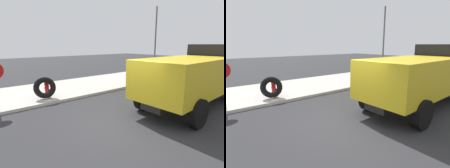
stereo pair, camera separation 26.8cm
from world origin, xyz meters
The scene contains 6 objects.
ground_plane centered at (0.00, 0.00, 0.00)m, with size 80.00×80.00×0.00m, color #2D2D30.
sidewalk_curb centered at (0.00, 6.50, 0.07)m, with size 36.00×5.00×0.15m, color #BCB7AD.
fire_hydrant centered at (-0.71, 5.12, 0.62)m, with size 0.27×0.61×0.88m.
loose_tire centered at (-0.94, 4.79, 0.74)m, with size 1.14×1.14×0.30m, color black.
dump_truck_yellow centered at (4.60, -0.65, 1.61)m, with size 7.05×2.92×3.00m.
street_light_pole centered at (8.04, 4.50, 3.01)m, with size 0.12×0.12×5.73m, color #595B5E.
Camera 2 is at (-3.97, -4.79, 2.99)m, focal length 28.85 mm.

